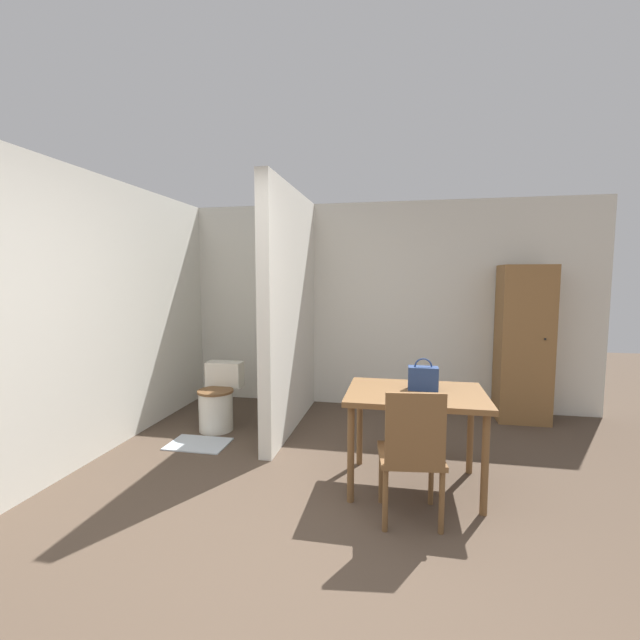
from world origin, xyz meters
The scene contains 10 objects.
ground_plane centered at (0.00, 0.00, 0.00)m, with size 16.00×16.00×0.00m, color #4C3D30.
wall_back centered at (0.00, 3.32, 1.25)m, with size 5.41×0.12×2.50m.
wall_left centered at (-2.26, 1.63, 1.25)m, with size 0.12×4.26×2.50m.
partition_wall centered at (-0.72, 2.34, 1.25)m, with size 0.12×1.84×2.50m.
dining_table centered at (0.54, 1.20, 0.65)m, with size 1.02×0.75×0.74m.
wooden_chair centered at (0.51, 0.69, 0.48)m, with size 0.45×0.45×0.90m.
toilet centered at (-1.46, 2.11, 0.30)m, with size 0.39×0.52×0.68m.
handbag centered at (0.60, 1.26, 0.83)m, with size 0.22×0.11×0.25m.
wooden_cabinet centered at (1.76, 3.02, 0.87)m, with size 0.54×0.47×1.73m.
bath_mat centered at (-1.46, 1.65, 0.01)m, with size 0.56×0.39×0.01m.
Camera 1 is at (0.43, -2.01, 1.59)m, focal length 24.00 mm.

